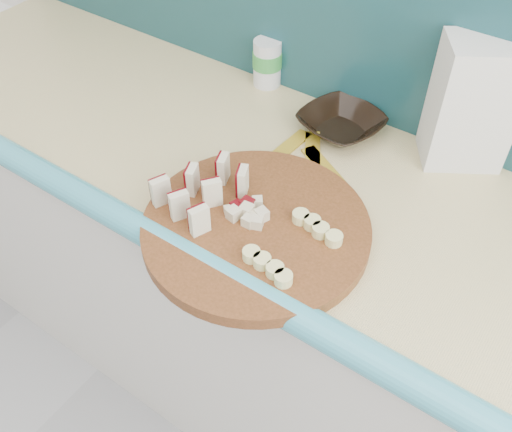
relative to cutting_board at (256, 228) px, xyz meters
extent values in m
cube|color=silver|center=(-0.06, 0.18, -0.48)|extent=(2.20, 0.60, 0.88)
cube|color=#DCC481|center=(-0.06, 0.18, -0.03)|extent=(2.20, 0.60, 0.03)
cube|color=teal|center=(-0.06, -0.12, -0.03)|extent=(2.20, 0.06, 0.03)
cube|color=teal|center=(-0.06, 0.47, 0.24)|extent=(2.20, 0.02, 0.50)
cylinder|color=#44270E|center=(0.00, 0.00, 0.00)|extent=(0.50, 0.50, 0.03)
cube|color=beige|center=(-0.18, -0.06, 0.04)|extent=(0.02, 0.04, 0.06)
cube|color=#4E050B|center=(-0.19, -0.06, 0.04)|extent=(0.01, 0.04, 0.06)
cube|color=beige|center=(-0.15, 0.00, 0.04)|extent=(0.02, 0.04, 0.06)
cube|color=#4E050B|center=(-0.16, 0.00, 0.04)|extent=(0.01, 0.04, 0.06)
cube|color=beige|center=(-0.12, 0.06, 0.04)|extent=(0.02, 0.04, 0.06)
cube|color=#4E050B|center=(-0.13, 0.07, 0.04)|extent=(0.01, 0.04, 0.06)
cube|color=beige|center=(-0.13, -0.07, 0.04)|extent=(0.02, 0.04, 0.06)
cube|color=#4E050B|center=(-0.14, -0.07, 0.04)|extent=(0.01, 0.04, 0.06)
cube|color=beige|center=(-0.10, -0.01, 0.04)|extent=(0.02, 0.04, 0.06)
cube|color=#4E050B|center=(-0.11, 0.00, 0.04)|extent=(0.01, 0.04, 0.06)
cube|color=beige|center=(-0.07, 0.06, 0.04)|extent=(0.02, 0.04, 0.06)
cube|color=#4E050B|center=(-0.08, 0.06, 0.04)|extent=(0.01, 0.04, 0.06)
cube|color=beige|center=(-0.07, -0.08, 0.04)|extent=(0.02, 0.04, 0.06)
cube|color=#4E050B|center=(-0.08, -0.07, 0.04)|extent=(0.01, 0.04, 0.06)
cube|color=beige|center=(-0.02, 0.00, 0.02)|extent=(0.02, 0.02, 0.02)
cube|color=beige|center=(-0.01, 0.01, 0.02)|extent=(0.02, 0.02, 0.02)
cube|color=#4E050B|center=(-0.01, 0.03, 0.02)|extent=(0.02, 0.02, 0.02)
cube|color=beige|center=(-0.03, 0.02, 0.02)|extent=(0.02, 0.02, 0.02)
cube|color=beige|center=(-0.04, 0.02, 0.02)|extent=(0.02, 0.02, 0.02)
cube|color=beige|center=(-0.05, 0.01, 0.02)|extent=(0.02, 0.02, 0.02)
cube|color=beige|center=(-0.04, 0.00, 0.02)|extent=(0.02, 0.02, 0.02)
cube|color=beige|center=(-0.04, -0.02, 0.02)|extent=(0.02, 0.02, 0.02)
cube|color=#4E050B|center=(-0.02, -0.03, 0.02)|extent=(0.02, 0.02, 0.02)
cube|color=beige|center=(-0.01, -0.01, 0.02)|extent=(0.02, 0.02, 0.02)
cylinder|color=#E1DA89|center=(0.04, -0.07, 0.02)|extent=(0.03, 0.03, 0.02)
cylinder|color=#E1DA89|center=(0.07, -0.08, 0.02)|extent=(0.03, 0.03, 0.02)
cylinder|color=#E1DA89|center=(0.09, -0.08, 0.02)|extent=(0.03, 0.03, 0.02)
cylinder|color=#E1DA89|center=(0.12, -0.09, 0.02)|extent=(0.03, 0.03, 0.02)
cylinder|color=#E1DA89|center=(0.06, 0.06, 0.02)|extent=(0.03, 0.03, 0.02)
cylinder|color=#E1DA89|center=(0.09, 0.05, 0.02)|extent=(0.03, 0.03, 0.02)
cylinder|color=#E1DA89|center=(0.12, 0.05, 0.02)|extent=(0.03, 0.03, 0.02)
cylinder|color=#E1DA89|center=(0.14, 0.04, 0.02)|extent=(0.03, 0.03, 0.02)
imported|color=black|center=(-0.02, 0.37, 0.01)|extent=(0.22, 0.22, 0.04)
cube|color=silver|center=(0.23, 0.44, 0.12)|extent=(0.20, 0.18, 0.27)
cylinder|color=silver|center=(-0.27, 0.44, 0.05)|extent=(0.07, 0.07, 0.12)
cylinder|color=green|center=(-0.27, 0.44, 0.06)|extent=(0.07, 0.07, 0.04)
cube|color=gold|center=(-0.09, 0.25, -0.01)|extent=(0.04, 0.15, 0.01)
cube|color=gold|center=(-0.03, 0.27, -0.01)|extent=(0.11, 0.15, 0.01)
cube|color=gold|center=(0.01, 0.24, -0.01)|extent=(0.15, 0.10, 0.01)
camera|label=1|loc=(0.42, -0.61, 0.79)|focal=40.00mm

